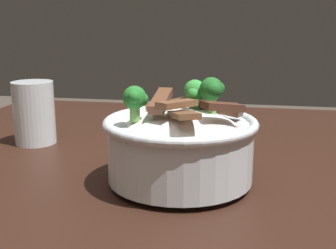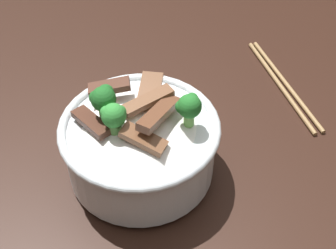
% 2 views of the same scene
% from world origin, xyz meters
% --- Properties ---
extents(dining_table, '(1.42, 1.04, 0.82)m').
position_xyz_m(dining_table, '(0.00, 0.00, 0.70)').
color(dining_table, black).
rests_on(dining_table, ground).
extents(rice_bowl, '(0.21, 0.21, 0.15)m').
position_xyz_m(rice_bowl, '(-0.16, 0.01, 0.88)').
color(rice_bowl, silver).
rests_on(rice_bowl, dining_table).
extents(chopsticks_pair, '(0.17, 0.19, 0.01)m').
position_xyz_m(chopsticks_pair, '(0.11, -0.10, 0.82)').
color(chopsticks_pair, '#9E7A4C').
rests_on(chopsticks_pair, dining_table).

